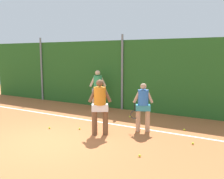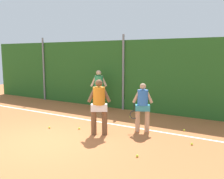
{
  "view_description": "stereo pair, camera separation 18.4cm",
  "coord_description": "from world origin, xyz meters",
  "px_view_note": "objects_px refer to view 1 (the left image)",
  "views": [
    {
      "loc": [
        5.13,
        -5.16,
        2.59
      ],
      "look_at": [
        0.76,
        2.7,
        1.29
      ],
      "focal_mm": 39.46,
      "sensor_mm": 36.0,
      "label": 1
    },
    {
      "loc": [
        5.29,
        -5.07,
        2.59
      ],
      "look_at": [
        0.76,
        2.7,
        1.29
      ],
      "focal_mm": 39.46,
      "sensor_mm": 36.0,
      "label": 2
    }
  ],
  "objects_px": {
    "player_foreground_near": "(100,104)",
    "tennis_ball_3": "(140,156)",
    "tennis_ball_1": "(80,129)",
    "tennis_ball_4": "(49,128)",
    "tennis_ball_2": "(184,130)",
    "tennis_ball_0": "(193,143)",
    "player_backcourt_far": "(98,88)",
    "player_midcourt": "(143,105)",
    "tennis_ball_5": "(130,117)"
  },
  "relations": [
    {
      "from": "player_foreground_near",
      "to": "tennis_ball_3",
      "type": "height_order",
      "value": "player_foreground_near"
    },
    {
      "from": "tennis_ball_1",
      "to": "tennis_ball_3",
      "type": "height_order",
      "value": "same"
    },
    {
      "from": "tennis_ball_4",
      "to": "tennis_ball_2",
      "type": "bearing_deg",
      "value": 26.47
    },
    {
      "from": "tennis_ball_0",
      "to": "tennis_ball_3",
      "type": "bearing_deg",
      "value": -123.08
    },
    {
      "from": "tennis_ball_3",
      "to": "tennis_ball_0",
      "type": "bearing_deg",
      "value": 56.92
    },
    {
      "from": "tennis_ball_3",
      "to": "tennis_ball_4",
      "type": "height_order",
      "value": "same"
    },
    {
      "from": "tennis_ball_2",
      "to": "tennis_ball_4",
      "type": "distance_m",
      "value": 4.67
    },
    {
      "from": "player_backcourt_far",
      "to": "tennis_ball_0",
      "type": "bearing_deg",
      "value": -61.87
    },
    {
      "from": "player_backcourt_far",
      "to": "player_foreground_near",
      "type": "bearing_deg",
      "value": -91.78
    },
    {
      "from": "player_midcourt",
      "to": "tennis_ball_0",
      "type": "height_order",
      "value": "player_midcourt"
    },
    {
      "from": "player_foreground_near",
      "to": "tennis_ball_2",
      "type": "bearing_deg",
      "value": 5.15
    },
    {
      "from": "tennis_ball_4",
      "to": "tennis_ball_5",
      "type": "xyz_separation_m",
      "value": [
        1.8,
        2.79,
        0.0
      ]
    },
    {
      "from": "player_foreground_near",
      "to": "tennis_ball_3",
      "type": "xyz_separation_m",
      "value": [
        1.8,
        -1.0,
        -0.98
      ]
    },
    {
      "from": "tennis_ball_2",
      "to": "tennis_ball_5",
      "type": "height_order",
      "value": "same"
    },
    {
      "from": "tennis_ball_3",
      "to": "tennis_ball_4",
      "type": "xyz_separation_m",
      "value": [
        -3.68,
        0.67,
        0.0
      ]
    },
    {
      "from": "player_midcourt",
      "to": "tennis_ball_5",
      "type": "distance_m",
      "value": 2.04
    },
    {
      "from": "player_foreground_near",
      "to": "tennis_ball_4",
      "type": "relative_size",
      "value": 27.27
    },
    {
      "from": "tennis_ball_2",
      "to": "tennis_ball_5",
      "type": "xyz_separation_m",
      "value": [
        -2.38,
        0.7,
        0.0
      ]
    },
    {
      "from": "tennis_ball_1",
      "to": "tennis_ball_2",
      "type": "xyz_separation_m",
      "value": [
        3.2,
        1.65,
        0.0
      ]
    },
    {
      "from": "tennis_ball_3",
      "to": "tennis_ball_5",
      "type": "xyz_separation_m",
      "value": [
        -1.88,
        3.46,
        0.0
      ]
    },
    {
      "from": "player_foreground_near",
      "to": "tennis_ball_5",
      "type": "bearing_deg",
      "value": 59.61
    },
    {
      "from": "player_foreground_near",
      "to": "tennis_ball_5",
      "type": "xyz_separation_m",
      "value": [
        -0.08,
        2.46,
        -0.98
      ]
    },
    {
      "from": "tennis_ball_2",
      "to": "tennis_ball_4",
      "type": "relative_size",
      "value": 1.0
    },
    {
      "from": "player_backcourt_far",
      "to": "tennis_ball_0",
      "type": "relative_size",
      "value": 28.24
    },
    {
      "from": "tennis_ball_1",
      "to": "tennis_ball_3",
      "type": "relative_size",
      "value": 1.0
    },
    {
      "from": "tennis_ball_4",
      "to": "tennis_ball_5",
      "type": "bearing_deg",
      "value": 57.07
    },
    {
      "from": "player_midcourt",
      "to": "tennis_ball_5",
      "type": "relative_size",
      "value": 24.79
    },
    {
      "from": "player_midcourt",
      "to": "tennis_ball_1",
      "type": "distance_m",
      "value": 2.34
    },
    {
      "from": "tennis_ball_0",
      "to": "tennis_ball_3",
      "type": "xyz_separation_m",
      "value": [
        -1.01,
        -1.55,
        0.0
      ]
    },
    {
      "from": "player_midcourt",
      "to": "player_backcourt_far",
      "type": "height_order",
      "value": "player_backcourt_far"
    },
    {
      "from": "tennis_ball_5",
      "to": "tennis_ball_3",
      "type": "bearing_deg",
      "value": -61.44
    },
    {
      "from": "player_midcourt",
      "to": "tennis_ball_0",
      "type": "relative_size",
      "value": 24.79
    },
    {
      "from": "player_foreground_near",
      "to": "tennis_ball_3",
      "type": "bearing_deg",
      "value": -61.21
    },
    {
      "from": "player_backcourt_far",
      "to": "tennis_ball_2",
      "type": "height_order",
      "value": "player_backcourt_far"
    },
    {
      "from": "player_foreground_near",
      "to": "tennis_ball_0",
      "type": "height_order",
      "value": "player_foreground_near"
    },
    {
      "from": "tennis_ball_1",
      "to": "player_foreground_near",
      "type": "bearing_deg",
      "value": -6.7
    },
    {
      "from": "tennis_ball_4",
      "to": "tennis_ball_5",
      "type": "height_order",
      "value": "same"
    },
    {
      "from": "tennis_ball_2",
      "to": "tennis_ball_3",
      "type": "height_order",
      "value": "same"
    },
    {
      "from": "player_backcourt_far",
      "to": "tennis_ball_1",
      "type": "xyz_separation_m",
      "value": [
        1.04,
        -2.84,
        -1.02
      ]
    },
    {
      "from": "tennis_ball_1",
      "to": "tennis_ball_3",
      "type": "distance_m",
      "value": 2.92
    },
    {
      "from": "player_midcourt",
      "to": "tennis_ball_3",
      "type": "bearing_deg",
      "value": 84.05
    },
    {
      "from": "tennis_ball_1",
      "to": "tennis_ball_5",
      "type": "height_order",
      "value": "same"
    },
    {
      "from": "tennis_ball_0",
      "to": "tennis_ball_4",
      "type": "distance_m",
      "value": 4.78
    },
    {
      "from": "tennis_ball_0",
      "to": "tennis_ball_5",
      "type": "xyz_separation_m",
      "value": [
        -2.89,
        1.9,
        0.0
      ]
    },
    {
      "from": "tennis_ball_0",
      "to": "tennis_ball_4",
      "type": "relative_size",
      "value": 1.0
    },
    {
      "from": "tennis_ball_4",
      "to": "tennis_ball_0",
      "type": "bearing_deg",
      "value": 10.63
    },
    {
      "from": "player_foreground_near",
      "to": "player_midcourt",
      "type": "xyz_separation_m",
      "value": [
        1.06,
        1.02,
        -0.1
      ]
    },
    {
      "from": "player_foreground_near",
      "to": "tennis_ball_4",
      "type": "xyz_separation_m",
      "value": [
        -1.88,
        -0.33,
        -0.98
      ]
    },
    {
      "from": "player_midcourt",
      "to": "tennis_ball_1",
      "type": "relative_size",
      "value": 24.79
    },
    {
      "from": "player_backcourt_far",
      "to": "tennis_ball_4",
      "type": "height_order",
      "value": "player_backcourt_far"
    }
  ]
}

